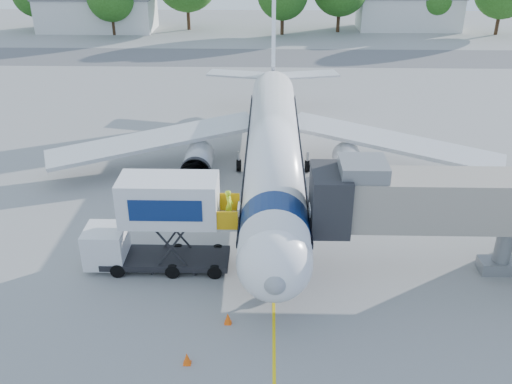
{
  "coord_description": "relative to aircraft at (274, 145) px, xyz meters",
  "views": [
    {
      "loc": [
        -0.35,
        -33.61,
        18.26
      ],
      "look_at": [
        -1.06,
        -3.9,
        3.2
      ],
      "focal_mm": 40.0,
      "sensor_mm": 36.0,
      "label": 1
    }
  ],
  "objects": [
    {
      "name": "ground",
      "position": [
        0.0,
        -4.12,
        -2.95
      ],
      "size": [
        160.0,
        160.0,
        0.0
      ],
      "primitive_type": "plane",
      "color": "gray",
      "rests_on": "ground"
    },
    {
      "name": "tree_f",
      "position": [
        25.7,
        56.67,
        1.8
      ],
      "size": [
        6.14,
        6.14,
        7.83
      ],
      "color": "#382314",
      "rests_on": "ground"
    },
    {
      "name": "safety_cone_a",
      "position": [
        -2.23,
        -15.89,
        -2.66
      ],
      "size": [
        0.38,
        0.38,
        0.6
      ],
      "color": "#FF580D",
      "rests_on": "ground"
    },
    {
      "name": "catering_hiloader",
      "position": [
        -6.27,
        -11.12,
        -0.19
      ],
      "size": [
        8.5,
        2.44,
        5.5
      ],
      "color": "black",
      "rests_on": "ground"
    },
    {
      "name": "outbuilding_left",
      "position": [
        -28.0,
        55.88,
        -0.29
      ],
      "size": [
        18.4,
        8.4,
        5.3
      ],
      "color": "silver",
      "rests_on": "ground"
    },
    {
      "name": "aircraft",
      "position": [
        0.0,
        0.0,
        0.0
      ],
      "size": [
        34.17,
        37.73,
        11.35
      ],
      "color": "white",
      "rests_on": "ground"
    },
    {
      "name": "safety_cone_b",
      "position": [
        -3.86,
        -18.66,
        -2.66
      ],
      "size": [
        0.38,
        0.38,
        0.6
      ],
      "color": "#FF580D",
      "rests_on": "ground"
    },
    {
      "name": "guidance_line",
      "position": [
        0.0,
        -4.12,
        -2.94
      ],
      "size": [
        0.15,
        70.0,
        0.01
      ],
      "primitive_type": "cube",
      "color": "yellow",
      "rests_on": "ground"
    },
    {
      "name": "outbuilding_right",
      "position": [
        22.0,
        57.88,
        -0.29
      ],
      "size": [
        16.4,
        7.4,
        5.3
      ],
      "color": "silver",
      "rests_on": "ground"
    },
    {
      "name": "jet_bridge",
      "position": [
        7.99,
        -11.12,
        1.39
      ],
      "size": [
        13.9,
        3.2,
        6.6
      ],
      "color": "gray",
      "rests_on": "ground"
    },
    {
      "name": "taxiway_strip",
      "position": [
        0.0,
        37.88,
        -2.94
      ],
      "size": [
        120.0,
        10.0,
        0.01
      ],
      "primitive_type": "cube",
      "color": "#59595B",
      "rests_on": "ground"
    }
  ]
}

